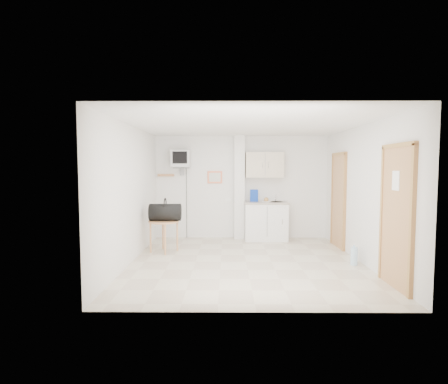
{
  "coord_description": "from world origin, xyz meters",
  "views": [
    {
      "loc": [
        -0.36,
        -6.33,
        1.73
      ],
      "look_at": [
        -0.41,
        0.6,
        1.25
      ],
      "focal_mm": 28.0,
      "sensor_mm": 36.0,
      "label": 1
    }
  ],
  "objects_px": {
    "duffel_bag": "(165,212)",
    "water_bottle": "(354,256)",
    "round_table": "(164,225)",
    "crt_television": "(181,159)"
  },
  "relations": [
    {
      "from": "round_table",
      "to": "water_bottle",
      "type": "bearing_deg",
      "value": -14.97
    },
    {
      "from": "round_table",
      "to": "water_bottle",
      "type": "xyz_separation_m",
      "value": [
        3.56,
        -0.95,
        -0.4
      ]
    },
    {
      "from": "duffel_bag",
      "to": "water_bottle",
      "type": "xyz_separation_m",
      "value": [
        3.53,
        -0.95,
        -0.66
      ]
    },
    {
      "from": "crt_television",
      "to": "round_table",
      "type": "bearing_deg",
      "value": -99.05
    },
    {
      "from": "duffel_bag",
      "to": "water_bottle",
      "type": "relative_size",
      "value": 1.78
    },
    {
      "from": "crt_television",
      "to": "round_table",
      "type": "relative_size",
      "value": 3.32
    },
    {
      "from": "crt_television",
      "to": "water_bottle",
      "type": "relative_size",
      "value": 6.0
    },
    {
      "from": "round_table",
      "to": "duffel_bag",
      "type": "distance_m",
      "value": 0.26
    },
    {
      "from": "crt_television",
      "to": "water_bottle",
      "type": "bearing_deg",
      "value": -33.3
    },
    {
      "from": "crt_television",
      "to": "duffel_bag",
      "type": "bearing_deg",
      "value": -97.66
    }
  ]
}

